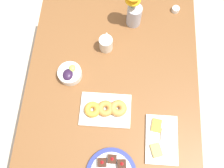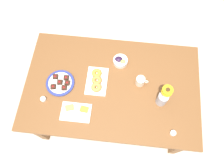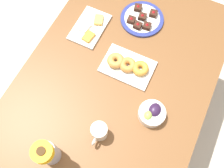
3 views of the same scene
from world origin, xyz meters
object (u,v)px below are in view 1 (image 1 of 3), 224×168
Objects in this scene: cheese_platter at (161,139)px; jam_cup_berry at (176,9)px; croissant_platter at (106,109)px; coffee_mug at (106,44)px; flower_vase at (134,14)px; grape_bowl at (70,74)px; dining_table at (112,91)px.

cheese_platter is 5.42× the size of jam_cup_berry.
jam_cup_berry is (0.70, -0.40, -0.01)m from croissant_platter.
coffee_mug is 0.25m from flower_vase.
cheese_platter reaches higher than jam_cup_berry.
grape_bowl is 0.54× the size of flower_vase.
dining_table is 0.41m from cheese_platter.
grape_bowl is (0.05, 0.25, 0.12)m from dining_table.
cheese_platter is at bearing -122.35° from grape_bowl.
jam_cup_berry is 0.19× the size of flower_vase.
jam_cup_berry is at bearing -55.03° from coffee_mug.
cheese_platter is 0.34m from croissant_platter.
coffee_mug is 0.41× the size of croissant_platter.
jam_cup_berry is 0.30m from flower_vase.
grape_bowl is at bearing 135.85° from coffee_mug.
dining_table is at bearing -101.82° from grape_bowl.
grape_bowl is 0.63m from cheese_platter.
jam_cup_berry is at bearing -34.24° from dining_table.
dining_table is at bearing 145.76° from jam_cup_berry.
cheese_platter is (-0.53, -0.33, -0.04)m from coffee_mug.
croissant_platter is (-0.40, -0.03, -0.03)m from coffee_mug.
croissant_platter is 5.83× the size of jam_cup_berry.
cheese_platter is (-0.28, -0.28, 0.10)m from dining_table.
croissant_platter is (0.14, 0.30, 0.01)m from cheese_platter.
coffee_mug is 0.84× the size of grape_bowl.
cheese_platter is 1.03× the size of flower_vase.
flower_vase is (-0.11, 0.27, 0.07)m from jam_cup_berry.
flower_vase is at bearing 111.33° from jam_cup_berry.
flower_vase is (0.19, -0.16, 0.04)m from coffee_mug.
grape_bowl reaches higher than dining_table.
croissant_platter is 1.11× the size of flower_vase.
dining_table is 0.49m from flower_vase.
jam_cup_berry reaches higher than dining_table.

